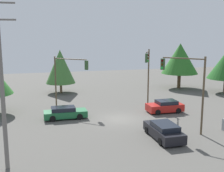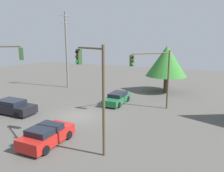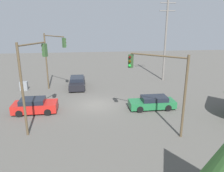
% 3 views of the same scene
% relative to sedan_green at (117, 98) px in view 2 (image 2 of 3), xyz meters
% --- Properties ---
extents(ground_plane, '(80.00, 80.00, 0.00)m').
position_rel_sedan_green_xyz_m(ground_plane, '(5.49, -1.66, -0.62)').
color(ground_plane, '#54514C').
extents(sedan_green, '(4.51, 1.87, 1.27)m').
position_rel_sedan_green_xyz_m(sedan_green, '(0.00, 0.00, 0.00)').
color(sedan_green, '#1E6638').
rests_on(sedan_green, ground_plane).
extents(sedan_red, '(4.06, 2.04, 1.38)m').
position_rel_sedan_green_xyz_m(sedan_red, '(11.36, -0.49, 0.05)').
color(sedan_red, red).
rests_on(sedan_red, ground_plane).
extents(sedan_dark, '(2.05, 4.61, 1.39)m').
position_rel_sedan_green_xyz_m(sedan_dark, '(7.58, -8.11, 0.06)').
color(sedan_dark, black).
rests_on(sedan_dark, ground_plane).
extents(traffic_signal_main, '(3.69, 3.18, 6.20)m').
position_rel_sedan_green_xyz_m(traffic_signal_main, '(0.90, 4.43, 3.68)').
color(traffic_signal_main, brown).
rests_on(traffic_signal_main, ground_plane).
extents(traffic_signal_cross, '(1.66, 2.88, 7.00)m').
position_rel_sedan_green_xyz_m(traffic_signal_cross, '(10.53, 2.89, 4.08)').
color(traffic_signal_cross, brown).
rests_on(traffic_signal_cross, ground_plane).
extents(utility_pole_tall, '(2.20, 0.28, 11.29)m').
position_rel_sedan_green_xyz_m(utility_pole_tall, '(-4.87, -10.46, 5.33)').
color(utility_pole_tall, slate).
rests_on(utility_pole_tall, ground_plane).
extents(tree_right, '(5.60, 5.60, 6.46)m').
position_rel_sedan_green_xyz_m(tree_right, '(-8.12, 3.90, 3.74)').
color(tree_right, '#4C3823').
rests_on(tree_right, ground_plane).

